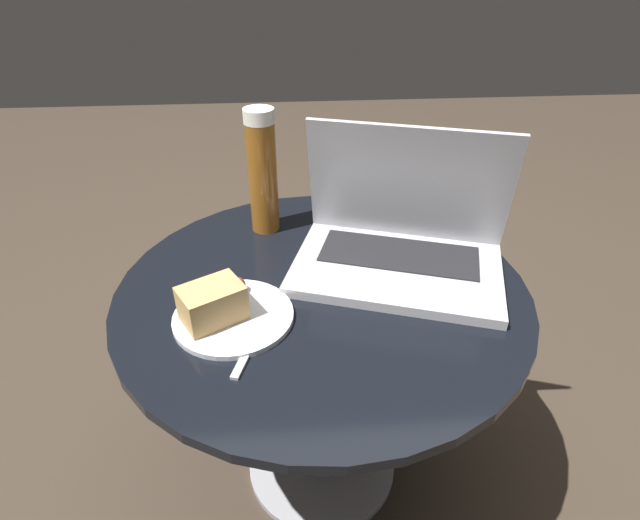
# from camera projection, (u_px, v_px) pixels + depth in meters

# --- Properties ---
(ground_plane) EXTENTS (6.00, 6.00, 0.00)m
(ground_plane) POSITION_uv_depth(u_px,v_px,m) (322.00, 464.00, 1.15)
(ground_plane) COLOR #382D23
(table) EXTENTS (0.71, 0.71, 0.51)m
(table) POSITION_uv_depth(u_px,v_px,m) (322.00, 340.00, 0.94)
(table) COLOR #9E9EA3
(table) RESTS_ON ground_plane
(laptop) EXTENTS (0.42, 0.34, 0.25)m
(laptop) POSITION_uv_depth(u_px,v_px,m) (400.00, 240.00, 0.90)
(laptop) COLOR #B2B2B7
(laptop) RESTS_ON table
(beer_glass) EXTENTS (0.06, 0.06, 0.25)m
(beer_glass) POSITION_uv_depth(u_px,v_px,m) (262.00, 172.00, 0.97)
(beer_glass) COLOR brown
(beer_glass) RESTS_ON table
(snack_plate) EXTENTS (0.19, 0.19, 0.07)m
(snack_plate) POSITION_uv_depth(u_px,v_px,m) (223.00, 309.00, 0.78)
(snack_plate) COLOR silver
(snack_plate) RESTS_ON table
(fork) EXTENTS (0.07, 0.16, 0.00)m
(fork) POSITION_uv_depth(u_px,v_px,m) (256.00, 334.00, 0.76)
(fork) COLOR #B2B2B7
(fork) RESTS_ON table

